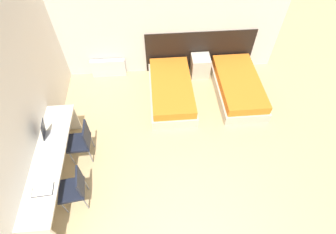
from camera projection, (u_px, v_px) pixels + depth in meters
wall_back at (160, 22)px, 5.76m from camera, size 5.62×0.05×2.70m
wall_left at (25, 106)px, 4.22m from camera, size 0.05×5.50×2.70m
headboard_panel at (200, 51)px, 6.41m from camera, size 2.64×0.03×1.07m
bed_near_window at (171, 91)px, 6.02m from camera, size 0.99×1.88×0.45m
bed_near_door at (238, 87)px, 6.10m from camera, size 0.99×1.88×0.45m
nightstand at (200, 66)px, 6.47m from camera, size 0.44×0.42×0.54m
radiator at (109, 68)px, 6.48m from camera, size 0.84×0.12×0.47m
desk at (51, 162)px, 4.43m from camera, size 0.51×2.31×0.74m
chair_near_laptop at (82, 140)px, 4.81m from camera, size 0.42×0.42×0.89m
chair_near_notebook at (75, 188)px, 4.24m from camera, size 0.46×0.46×0.89m
laptop at (51, 133)px, 4.54m from camera, size 0.38×0.26×0.37m
open_notebook at (43, 190)px, 3.96m from camera, size 0.33×0.23×0.02m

